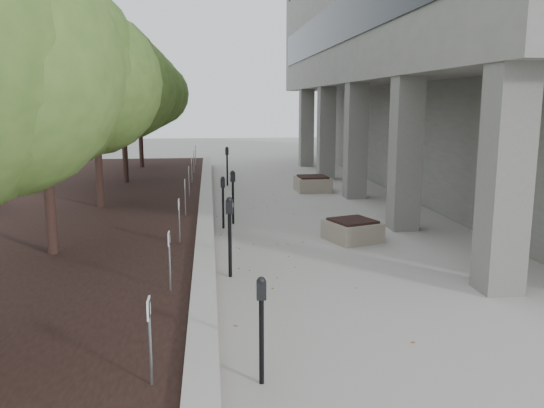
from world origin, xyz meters
TOP-DOWN VIEW (x-y plane):
  - ground at (0.00, 0.00)m, footprint 90.00×90.00m
  - retaining_wall at (-1.82, 9.00)m, footprint 0.39×26.00m
  - planting_bed at (-5.50, 9.00)m, footprint 7.00×26.00m
  - crabapple_tree_2 at (-4.80, 3.00)m, footprint 4.60×4.00m
  - crabapple_tree_3 at (-4.80, 8.00)m, footprint 4.60×4.00m
  - crabapple_tree_4 at (-4.80, 13.00)m, footprint 4.60×4.00m
  - crabapple_tree_5 at (-4.80, 18.00)m, footprint 4.60×4.00m
  - parking_sign_1 at (-2.35, -2.50)m, footprint 0.04×0.22m
  - parking_sign_2 at (-2.35, 0.50)m, footprint 0.04×0.22m
  - parking_sign_3 at (-2.35, 3.50)m, footprint 0.04×0.22m
  - parking_sign_4 at (-2.35, 6.50)m, footprint 0.04×0.22m
  - parking_sign_5 at (-2.35, 9.50)m, footprint 0.04×0.22m
  - parking_sign_6 at (-2.35, 12.50)m, footprint 0.04×0.22m
  - parking_sign_7 at (-2.35, 15.50)m, footprint 0.04×0.22m
  - parking_sign_8 at (-2.35, 18.50)m, footprint 0.04×0.22m
  - parking_meter_1 at (-1.12, -1.86)m, footprint 0.13×0.10m
  - parking_meter_2 at (-1.34, 2.36)m, footprint 0.17×0.14m
  - parking_meter_3 at (-1.36, 6.61)m, footprint 0.14×0.10m
  - parking_meter_4 at (-1.07, 7.17)m, footprint 0.17×0.14m
  - parking_meter_5 at (-0.99, 14.38)m, footprint 0.16×0.12m
  - planter_front at (1.75, 4.91)m, footprint 1.44×1.44m
  - planter_back at (2.19, 12.59)m, footprint 1.30×1.30m
  - berry_scatter at (-0.10, 5.00)m, footprint 3.30×14.10m

SIDE VIEW (x-z plane):
  - ground at x=0.00m, z-range 0.00..0.00m
  - berry_scatter at x=-0.10m, z-range 0.00..0.02m
  - planting_bed at x=-5.50m, z-range 0.00..0.40m
  - retaining_wall at x=-1.82m, z-range 0.00..0.50m
  - planter_front at x=1.75m, z-range 0.00..0.53m
  - planter_back at x=2.19m, z-range 0.00..0.59m
  - parking_meter_1 at x=-1.12m, z-range 0.00..1.35m
  - parking_meter_3 at x=-1.36m, z-range 0.00..1.41m
  - parking_meter_4 at x=-1.07m, z-range 0.00..1.50m
  - parking_meter_2 at x=-1.34m, z-range 0.00..1.58m
  - parking_meter_5 at x=-0.99m, z-range 0.00..1.59m
  - parking_sign_1 at x=-2.35m, z-range 0.40..1.36m
  - parking_sign_2 at x=-2.35m, z-range 0.40..1.36m
  - parking_sign_3 at x=-2.35m, z-range 0.40..1.36m
  - parking_sign_4 at x=-2.35m, z-range 0.40..1.36m
  - parking_sign_5 at x=-2.35m, z-range 0.40..1.36m
  - parking_sign_6 at x=-2.35m, z-range 0.40..1.36m
  - parking_sign_7 at x=-2.35m, z-range 0.40..1.36m
  - parking_sign_8 at x=-2.35m, z-range 0.40..1.36m
  - crabapple_tree_2 at x=-4.80m, z-range 0.40..5.84m
  - crabapple_tree_3 at x=-4.80m, z-range 0.40..5.84m
  - crabapple_tree_4 at x=-4.80m, z-range 0.40..5.84m
  - crabapple_tree_5 at x=-4.80m, z-range 0.40..5.84m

